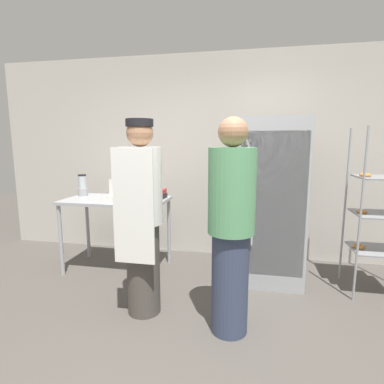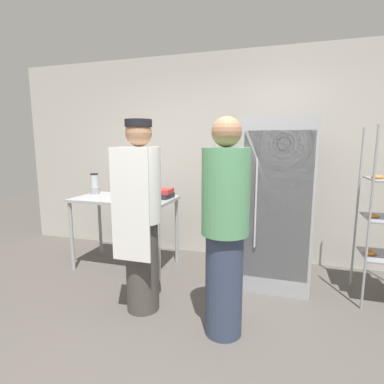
# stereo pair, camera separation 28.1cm
# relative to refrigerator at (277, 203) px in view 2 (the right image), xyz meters

# --- Properties ---
(ground_plane) EXTENTS (14.00, 14.00, 0.00)m
(ground_plane) POSITION_rel_refrigerator_xyz_m (-0.65, -1.45, -0.90)
(ground_plane) COLOR #4C4742
(back_wall) EXTENTS (6.40, 0.12, 2.71)m
(back_wall) POSITION_rel_refrigerator_xyz_m (-0.65, 0.74, 0.45)
(back_wall) COLOR #B7B2A8
(back_wall) RESTS_ON ground_plane
(refrigerator) EXTENTS (0.71, 0.69, 1.81)m
(refrigerator) POSITION_rel_refrigerator_xyz_m (0.00, 0.00, 0.00)
(refrigerator) COLOR #9EA0A5
(refrigerator) RESTS_ON ground_plane
(prep_counter) EXTENTS (1.22, 0.67, 0.88)m
(prep_counter) POSITION_rel_refrigerator_xyz_m (-1.81, -0.07, -0.12)
(prep_counter) COLOR #9EA0A5
(prep_counter) RESTS_ON ground_plane
(donut_box) EXTENTS (0.28, 0.20, 0.24)m
(donut_box) POSITION_rel_refrigerator_xyz_m (-1.73, -0.20, 0.03)
(donut_box) COLOR silver
(donut_box) RESTS_ON prep_counter
(blender_pitcher) EXTENTS (0.12, 0.12, 0.27)m
(blender_pitcher) POSITION_rel_refrigerator_xyz_m (-2.32, 0.07, 0.10)
(blender_pitcher) COLOR #99999E
(blender_pitcher) RESTS_ON prep_counter
(binder_stack) EXTENTS (0.33, 0.27, 0.11)m
(binder_stack) POSITION_rel_refrigerator_xyz_m (-1.39, 0.05, 0.03)
(binder_stack) COLOR #232328
(binder_stack) RESTS_ON prep_counter
(person_baker) EXTENTS (0.37, 0.39, 1.74)m
(person_baker) POSITION_rel_refrigerator_xyz_m (-1.16, -0.93, 0.00)
(person_baker) COLOR #47423D
(person_baker) RESTS_ON ground_plane
(person_customer) EXTENTS (0.37, 0.37, 1.74)m
(person_customer) POSITION_rel_refrigerator_xyz_m (-0.37, -1.06, -0.02)
(person_customer) COLOR #333D56
(person_customer) RESTS_ON ground_plane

